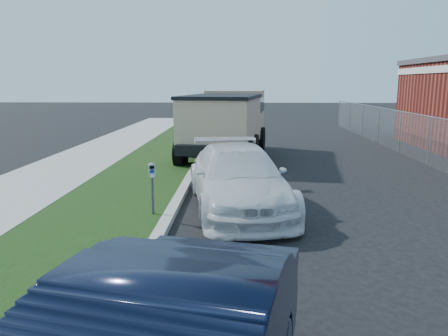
{
  "coord_description": "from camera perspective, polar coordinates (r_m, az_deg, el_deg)",
  "views": [
    {
      "loc": [
        -1.02,
        -9.33,
        3.02
      ],
      "look_at": [
        -1.4,
        1.0,
        1.0
      ],
      "focal_mm": 35.0,
      "sensor_mm": 36.0,
      "label": 1
    }
  ],
  "objects": [
    {
      "name": "white_wagon",
      "position": [
        10.59,
        1.91,
        -1.3
      ],
      "size": [
        2.94,
        5.48,
        1.51
      ],
      "primitive_type": "imported",
      "rotation": [
        0.0,
        0.0,
        0.17
      ],
      "color": "white",
      "rests_on": "ground"
    },
    {
      "name": "streetside",
      "position": [
        12.56,
        -19.22,
        -3.17
      ],
      "size": [
        6.12,
        50.0,
        0.15
      ],
      "color": "gray",
      "rests_on": "ground"
    },
    {
      "name": "chainlink_fence",
      "position": [
        17.86,
        25.32,
        4.35
      ],
      "size": [
        0.06,
        30.06,
        30.0
      ],
      "color": "slate",
      "rests_on": "ground"
    },
    {
      "name": "ground",
      "position": [
        9.86,
        8.0,
        -6.89
      ],
      "size": [
        120.0,
        120.0,
        0.0
      ],
      "primitive_type": "plane",
      "color": "black",
      "rests_on": "ground"
    },
    {
      "name": "dump_truck",
      "position": [
        18.12,
        0.4,
        6.27
      ],
      "size": [
        3.57,
        7.15,
        2.68
      ],
      "rotation": [
        0.0,
        0.0,
        -0.15
      ],
      "color": "black",
      "rests_on": "ground"
    },
    {
      "name": "parking_meter",
      "position": [
        9.76,
        -9.37,
        -1.21
      ],
      "size": [
        0.18,
        0.14,
        1.19
      ],
      "rotation": [
        0.0,
        0.0,
        0.23
      ],
      "color": "#3F4247",
      "rests_on": "ground"
    }
  ]
}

